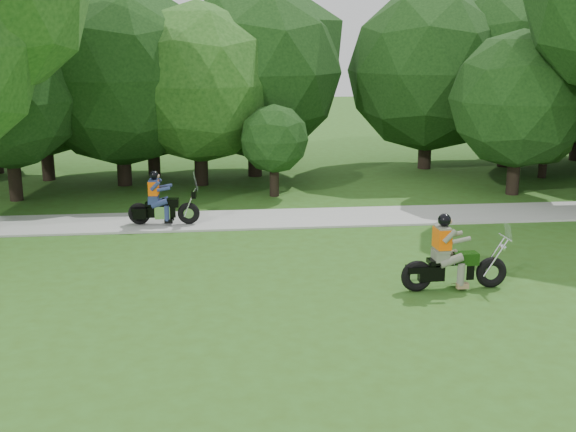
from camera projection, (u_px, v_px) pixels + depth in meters
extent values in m
plane|color=#305317|center=(387.00, 324.00, 13.55)|extent=(100.00, 100.00, 0.00)
cube|color=#9D9D98|center=(322.00, 218.00, 21.25)|extent=(60.00, 2.20, 0.06)
cylinder|color=black|center=(124.00, 160.00, 25.73)|extent=(0.51, 0.51, 1.80)
sphere|color=black|center=(119.00, 77.00, 25.01)|extent=(6.28, 6.28, 6.28)
cylinder|color=black|center=(425.00, 146.00, 28.98)|extent=(0.52, 0.52, 1.80)
sphere|color=black|center=(428.00, 71.00, 28.25)|extent=(6.39, 6.39, 6.39)
cylinder|color=black|center=(505.00, 145.00, 29.42)|extent=(0.54, 0.54, 1.80)
sphere|color=black|center=(511.00, 68.00, 28.67)|extent=(6.71, 6.71, 6.71)
cylinder|color=black|center=(543.00, 166.00, 27.21)|extent=(0.31, 0.31, 0.86)
sphere|color=#1B4814|center=(545.00, 137.00, 26.94)|extent=(2.13, 2.13, 2.13)
cylinder|color=black|center=(255.00, 153.00, 27.44)|extent=(0.53, 0.53, 1.80)
sphere|color=black|center=(254.00, 72.00, 26.70)|extent=(6.55, 6.55, 6.55)
cylinder|color=black|center=(47.00, 156.00, 26.64)|extent=(0.46, 0.46, 1.80)
sphere|color=black|center=(41.00, 85.00, 26.00)|extent=(5.23, 5.23, 5.23)
cylinder|color=black|center=(14.00, 173.00, 23.36)|extent=(0.42, 0.42, 1.80)
sphere|color=black|center=(7.00, 100.00, 22.78)|extent=(4.46, 4.46, 4.46)
cylinder|color=black|center=(514.00, 170.00, 24.28)|extent=(0.43, 0.43, 1.69)
sphere|color=black|center=(519.00, 100.00, 23.71)|extent=(4.58, 4.58, 4.58)
cylinder|color=black|center=(154.00, 155.00, 27.42)|extent=(0.46, 0.46, 1.62)
sphere|color=black|center=(151.00, 89.00, 26.81)|extent=(5.21, 5.21, 5.21)
cylinder|color=black|center=(274.00, 179.00, 24.07)|extent=(0.31, 0.31, 1.18)
sphere|color=black|center=(274.00, 139.00, 23.74)|extent=(2.30, 2.30, 2.30)
cylinder|color=black|center=(201.00, 160.00, 25.77)|extent=(0.48, 0.48, 1.80)
sphere|color=#1B4814|center=(199.00, 83.00, 25.10)|extent=(5.63, 5.63, 5.63)
torus|color=black|center=(417.00, 276.00, 15.17)|extent=(0.69, 0.22, 0.68)
torus|color=black|center=(491.00, 272.00, 15.41)|extent=(0.69, 0.22, 0.68)
cube|color=black|center=(445.00, 272.00, 15.25)|extent=(1.20, 0.28, 0.31)
cube|color=silver|center=(453.00, 272.00, 15.27)|extent=(0.48, 0.35, 0.39)
cube|color=black|center=(466.00, 258.00, 15.24)|extent=(0.52, 0.31, 0.25)
cube|color=black|center=(440.00, 261.00, 15.17)|extent=(0.52, 0.33, 0.10)
cylinder|color=silver|center=(494.00, 257.00, 15.33)|extent=(0.53, 0.06, 0.81)
cylinder|color=silver|center=(506.00, 238.00, 15.26)|extent=(0.06, 0.62, 0.04)
cube|color=#5D604E|center=(440.00, 255.00, 15.13)|extent=(0.31, 0.38, 0.23)
cube|color=#5D604E|center=(442.00, 239.00, 15.05)|extent=(0.27, 0.42, 0.55)
cube|color=#F95904|center=(442.00, 238.00, 15.04)|extent=(0.30, 0.46, 0.43)
sphere|color=black|center=(444.00, 220.00, 14.95)|extent=(0.27, 0.27, 0.27)
torus|color=black|center=(139.00, 214.00, 20.30)|extent=(0.64, 0.22, 0.63)
torus|color=black|center=(189.00, 213.00, 20.34)|extent=(0.64, 0.22, 0.63)
cube|color=black|center=(158.00, 212.00, 20.30)|extent=(1.01, 0.29, 0.29)
cube|color=silver|center=(163.00, 212.00, 20.31)|extent=(0.45, 0.34, 0.36)
cube|color=black|center=(170.00, 203.00, 20.25)|extent=(0.48, 0.30, 0.23)
cube|color=black|center=(154.00, 204.00, 20.24)|extent=(0.49, 0.32, 0.09)
cylinder|color=silver|center=(190.00, 202.00, 20.27)|extent=(0.36, 0.07, 0.80)
cylinder|color=silver|center=(195.00, 189.00, 20.18)|extent=(0.07, 0.57, 0.03)
cube|color=black|center=(140.00, 214.00, 20.10)|extent=(0.38, 0.13, 0.30)
cube|color=black|center=(142.00, 210.00, 20.48)|extent=(0.38, 0.13, 0.30)
cube|color=navy|center=(153.00, 200.00, 20.21)|extent=(0.29, 0.36, 0.21)
cube|color=navy|center=(154.00, 188.00, 20.13)|extent=(0.26, 0.39, 0.50)
cube|color=#F95904|center=(154.00, 188.00, 20.13)|extent=(0.29, 0.43, 0.39)
sphere|color=black|center=(154.00, 175.00, 20.04)|extent=(0.25, 0.25, 0.25)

